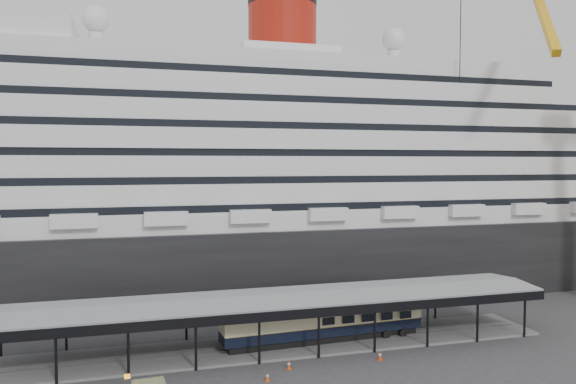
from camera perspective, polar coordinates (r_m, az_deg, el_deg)
ground at (r=53.81m, az=0.43°, el=-17.09°), size 200.00×200.00×0.00m
cruise_ship at (r=81.72m, az=-5.96°, el=2.89°), size 130.00×30.00×43.90m
platform_canopy at (r=57.65m, az=-1.03°, el=-13.24°), size 56.00×9.18×5.30m
pullman_carriage at (r=59.00m, az=3.66°, el=-12.66°), size 21.53×4.02×21.01m
traffic_cone_left at (r=52.55m, az=0.10°, el=-17.14°), size 0.53×0.53×0.78m
traffic_cone_mid at (r=50.04m, az=-2.11°, el=-18.24°), size 0.49×0.49×0.73m
traffic_cone_right at (r=55.36m, az=9.33°, el=-16.09°), size 0.57×0.57×0.85m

